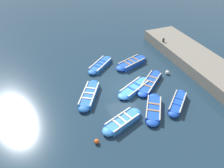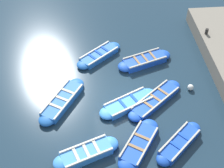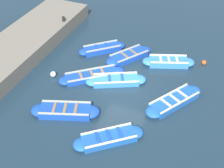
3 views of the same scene
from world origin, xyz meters
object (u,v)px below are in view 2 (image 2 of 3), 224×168
boat_centre (86,153)px  buoy_yellow_far (191,87)px  boat_outer_left (155,100)px  boat_alongside (139,144)px  boat_inner_gap (62,101)px  bollard_mid_north (207,31)px  boat_stern_in (99,55)px  boat_near_quay (145,61)px  boat_broadside (128,103)px  boat_tucked (179,143)px

boat_centre → buoy_yellow_far: 7.02m
boat_outer_left → boat_alongside: 3.03m
boat_inner_gap → bollard_mid_north: size_ratio=10.32×
bollard_mid_north → boat_stern_in: bearing=-174.9°
boat_inner_gap → bollard_mid_north: bearing=25.4°
bollard_mid_north → boat_alongside: bearing=-125.9°
boat_inner_gap → bollard_mid_north: (8.99, 4.27, 0.94)m
boat_inner_gap → buoy_yellow_far: (7.10, 0.43, -0.01)m
boat_inner_gap → boat_outer_left: size_ratio=1.03×
boat_stern_in → boat_centre: size_ratio=0.96×
boat_outer_left → boat_alongside: size_ratio=1.08×
boat_near_quay → boat_centre: 7.27m
boat_broadside → bollard_mid_north: 7.31m
boat_near_quay → boat_tucked: (0.69, -6.07, -0.01)m
boat_tucked → bollard_mid_north: size_ratio=8.00×
boat_stern_in → boat_tucked: size_ratio=1.12×
boat_inner_gap → boat_tucked: bearing=-29.7°
boat_inner_gap → boat_stern_in: boat_inner_gap is taller
boat_broadside → boat_stern_in: bearing=107.9°
boat_alongside → boat_near_quay: bearing=78.4°
boat_centre → boat_broadside: boat_centre is taller
boat_tucked → boat_broadside: (-2.08, 2.72, -0.02)m
boat_stern_in → boat_centre: (-0.96, -7.04, 0.03)m
boat_broadside → bollard_mid_north: size_ratio=9.92×
boat_alongside → buoy_yellow_far: bearing=45.7°
boat_outer_left → boat_centre: boat_centre is taller
boat_stern_in → boat_tucked: 7.65m
boat_stern_in → boat_broadside: (1.34, -4.13, -0.01)m
boat_inner_gap → boat_centre: bearing=-70.4°
buoy_yellow_far → boat_outer_left: bearing=-160.4°
boat_outer_left → bollard_mid_north: size_ratio=10.02×
boat_near_quay → boat_broadside: 3.63m
boat_broadside → buoy_yellow_far: boat_broadside is taller
boat_centre → boat_tucked: size_ratio=1.17×
boat_stern_in → boat_outer_left: 4.88m
boat_alongside → boat_broadside: bearing=93.8°
boat_inner_gap → buoy_yellow_far: bearing=3.5°
boat_stern_in → boat_outer_left: boat_stern_in is taller
boat_outer_left → boat_tucked: (0.62, -2.85, 0.03)m
boat_alongside → bollard_mid_north: size_ratio=9.24×
boat_near_quay → boat_outer_left: (0.07, -3.22, -0.04)m
boat_inner_gap → boat_tucked: 6.42m
boat_near_quay → boat_broadside: (-1.40, -3.35, -0.04)m
boat_near_quay → bollard_mid_north: bollard_mid_north is taller
buoy_yellow_far → boat_alongside: bearing=-134.3°
boat_outer_left → boat_inner_gap: bearing=176.2°
boat_inner_gap → boat_near_quay: 5.69m
boat_stern_in → boat_centre: bearing=-97.8°
boat_inner_gap → boat_outer_left: (4.96, -0.33, -0.02)m
boat_inner_gap → boat_near_quay: boat_near_quay is taller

